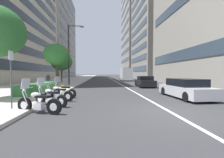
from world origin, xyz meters
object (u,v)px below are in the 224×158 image
motorcycle_by_sign_pole (58,94)px  street_tree_near_plaza_corner (56,55)px  motorcycle_second_in_row (64,91)px  car_far_down_avenue (185,89)px  delivery_van_ahead (126,74)px  pedestrian_on_plaza (48,80)px  motorcycle_mid_row (38,103)px  street_tree_by_lamp_post (62,62)px  motorcycle_under_tarp (50,98)px  parking_sign_by_curb (11,74)px  street_lamp_with_banners (71,49)px  car_lead_in_lane (145,82)px

motorcycle_by_sign_pole → street_tree_near_plaza_corner: street_tree_near_plaza_corner is taller
motorcycle_second_in_row → car_far_down_avenue: motorcycle_second_in_row is taller
motorcycle_by_sign_pole → delivery_van_ahead: (24.68, -8.33, 1.12)m
street_tree_near_plaza_corner → pedestrian_on_plaza: (-0.24, 0.96, -3.08)m
motorcycle_mid_row → car_far_down_avenue: 9.31m
motorcycle_mid_row → street_tree_by_lamp_post: street_tree_by_lamp_post is taller
delivery_van_ahead → car_far_down_avenue: bearing=-179.6°
motorcycle_mid_row → pedestrian_on_plaza: bearing=-55.3°
motorcycle_under_tarp → parking_sign_by_curb: size_ratio=0.75×
parking_sign_by_curb → street_lamp_with_banners: 14.91m
pedestrian_on_plaza → delivery_van_ahead: bearing=-50.4°
delivery_van_ahead → parking_sign_by_curb: (-27.34, 9.64, 0.18)m
car_far_down_avenue → motorcycle_mid_row: bearing=111.2°
motorcycle_under_tarp → street_tree_by_lamp_post: street_tree_by_lamp_post is taller
motorcycle_mid_row → motorcycle_under_tarp: bearing=-71.8°
motorcycle_under_tarp → car_far_down_avenue: size_ratio=0.41×
motorcycle_by_sign_pole → street_tree_near_plaza_corner: size_ratio=0.38×
street_lamp_with_banners → street_tree_near_plaza_corner: bearing=152.5°
pedestrian_on_plaza → car_lead_in_lane: bearing=-103.0°
street_tree_near_plaza_corner → street_lamp_with_banners: bearing=-27.5°
street_tree_near_plaza_corner → street_tree_by_lamp_post: size_ratio=0.99×
motorcycle_second_in_row → pedestrian_on_plaza: pedestrian_on_plaza is taller
car_lead_in_lane → pedestrian_on_plaza: size_ratio=2.75×
car_lead_in_lane → pedestrian_on_plaza: 11.83m
motorcycle_under_tarp → car_lead_in_lane: 13.40m
motorcycle_mid_row → motorcycle_under_tarp: size_ratio=1.05×
motorcycle_by_sign_pole → pedestrian_on_plaza: pedestrian_on_plaza is taller
motorcycle_second_in_row → car_lead_in_lane: bearing=-102.1°
motorcycle_under_tarp → street_tree_near_plaza_corner: size_ratio=0.38×
parking_sign_by_curb → street_tree_near_plaza_corner: street_tree_near_plaza_corner is taller
motorcycle_by_sign_pole → parking_sign_by_curb: bearing=86.5°
delivery_van_ahead → street_lamp_with_banners: size_ratio=0.68×
motorcycle_by_sign_pole → motorcycle_second_in_row: (1.52, 0.01, 0.02)m
motorcycle_by_sign_pole → street_tree_by_lamp_post: size_ratio=0.38×
motorcycle_mid_row → motorcycle_by_sign_pole: bearing=-72.0°
motorcycle_mid_row → car_far_down_avenue: motorcycle_mid_row is taller
motorcycle_under_tarp → street_lamp_with_banners: street_lamp_with_banners is taller
delivery_van_ahead → street_tree_by_lamp_post: (-6.87, 12.49, 2.21)m
motorcycle_second_in_row → delivery_van_ahead: delivery_van_ahead is taller
car_far_down_avenue → street_lamp_with_banners: size_ratio=0.58×
motorcycle_by_sign_pole → street_lamp_with_banners: street_lamp_with_banners is taller
motorcycle_by_sign_pole → parking_sign_by_curb: (-2.66, 1.30, 1.30)m
motorcycle_mid_row → car_lead_in_lane: bearing=-105.8°
street_lamp_with_banners → street_tree_by_lamp_post: size_ratio=1.58×
parking_sign_by_curb → car_lead_in_lane: bearing=-38.8°
pedestrian_on_plaza → motorcycle_second_in_row: bearing=-167.3°
street_tree_by_lamp_post → motorcycle_under_tarp: bearing=-167.9°
street_tree_by_lamp_post → delivery_van_ahead: bearing=-61.2°
parking_sign_by_curb → street_tree_near_plaza_corner: (12.09, 1.38, 2.29)m
street_tree_by_lamp_post → pedestrian_on_plaza: bearing=-176.6°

